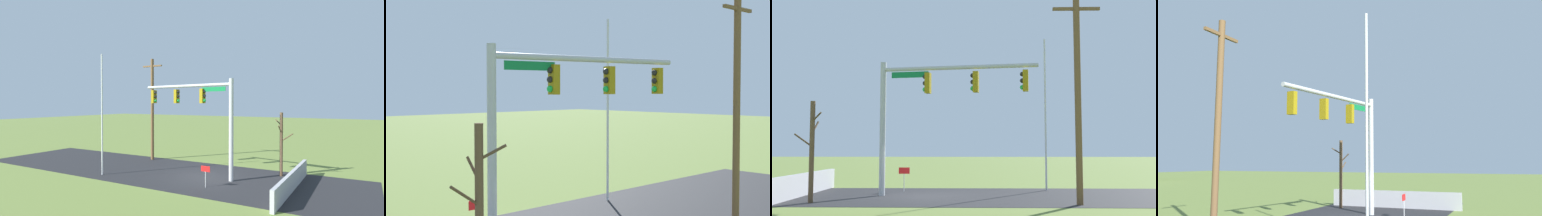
{
  "view_description": "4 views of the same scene",
  "coord_description": "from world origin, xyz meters",
  "views": [
    {
      "loc": [
        9.18,
        -17.48,
        4.85
      ],
      "look_at": [
        -1.33,
        0.87,
        4.44
      ],
      "focal_mm": 28.53,
      "sensor_mm": 36.0,
      "label": 1
    },
    {
      "loc": [
        11.06,
        12.74,
        4.94
      ],
      "look_at": [
        -1.72,
        -0.34,
        4.29
      ],
      "focal_mm": 49.08,
      "sensor_mm": 36.0,
      "label": 2
    },
    {
      "loc": [
        -2.37,
        21.59,
        2.31
      ],
      "look_at": [
        -1.83,
        0.08,
        4.09
      ],
      "focal_mm": 43.31,
      "sensor_mm": 36.0,
      "label": 3
    },
    {
      "loc": [
        -18.81,
        -7.6,
        2.87
      ],
      "look_at": [
        -1.26,
        -0.29,
        5.4
      ],
      "focal_mm": 37.53,
      "sensor_mm": 36.0,
      "label": 4
    }
  ],
  "objects": [
    {
      "name": "bare_tree",
      "position": [
        4.37,
        2.66,
        2.15
      ],
      "size": [
        1.27,
        1.02,
        4.17
      ],
      "color": "brown",
      "rests_on": "ground_plane"
    },
    {
      "name": "retaining_fence",
      "position": [
        5.69,
        -0.37,
        0.52
      ],
      "size": [
        0.2,
        8.18,
        1.04
      ],
      "primitive_type": "cube",
      "color": "#A8A8AD",
      "rests_on": "ground_plane"
    },
    {
      "name": "sidewalk_corner",
      "position": [
        3.02,
        -0.18,
        0.0
      ],
      "size": [
        6.0,
        6.0,
        0.01
      ],
      "primitive_type": "cube",
      "color": "#B7B5AD",
      "rests_on": "ground_plane"
    },
    {
      "name": "open_sign",
      "position": [
        1.29,
        -2.18,
        0.91
      ],
      "size": [
        0.56,
        0.04,
        1.22
      ],
      "color": "silver",
      "rests_on": "ground_plane"
    },
    {
      "name": "ground_plane",
      "position": [
        0.0,
        0.0,
        0.0
      ],
      "size": [
        160.0,
        160.0,
        0.0
      ],
      "primitive_type": "plane",
      "color": "olive"
    },
    {
      "name": "road_surface",
      "position": [
        -4.0,
        0.0,
        0.01
      ],
      "size": [
        28.0,
        8.0,
        0.01
      ],
      "primitive_type": "cube",
      "color": "#232326",
      "rests_on": "ground_plane"
    },
    {
      "name": "utility_pole",
      "position": [
        -6.47,
        3.1,
        4.4
      ],
      "size": [
        1.9,
        0.26,
        8.47
      ],
      "color": "brown",
      "rests_on": "ground_plane"
    },
    {
      "name": "signal_mast",
      "position": [
        -0.23,
        0.19,
        4.53
      ],
      "size": [
        7.39,
        1.41,
        6.3
      ],
      "color": "#B2B5BA",
      "rests_on": "ground_plane"
    },
    {
      "name": "flagpole",
      "position": [
        -6.07,
        -2.91,
        4.01
      ],
      "size": [
        0.1,
        0.1,
        8.03
      ],
      "primitive_type": "cylinder",
      "color": "silver",
      "rests_on": "ground_plane"
    }
  ]
}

